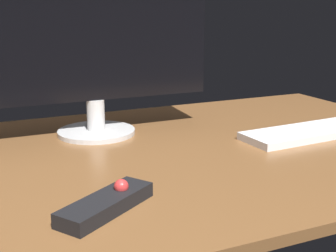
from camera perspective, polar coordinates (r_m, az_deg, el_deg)
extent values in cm
cube|color=brown|center=(102.69, 0.57, -3.46)|extent=(140.00, 84.00, 2.00)
cylinder|color=silver|center=(115.86, -8.84, -0.71)|extent=(19.10, 19.10, 1.11)
cylinder|color=silver|center=(114.78, -8.93, 1.40)|extent=(4.39, 4.39, 7.66)
cube|color=black|center=(112.00, -9.31, 10.77)|extent=(58.57, 2.73, 29.86)
cube|color=white|center=(118.44, 17.27, -0.71)|extent=(36.80, 13.28, 1.78)
cube|color=black|center=(73.05, -7.67, -9.56)|extent=(17.82, 14.30, 2.39)
sphere|color=red|center=(75.14, -5.81, -7.45)|extent=(2.39, 2.39, 2.39)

